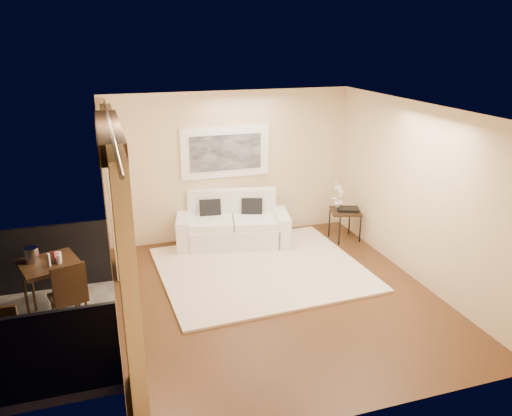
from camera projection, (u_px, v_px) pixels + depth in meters
name	position (u px, v px, depth m)	size (l,w,h in m)	color
floor	(277.00, 296.00, 7.28)	(5.00, 5.00, 0.00)	#512F17
room_shell	(109.00, 134.00, 5.84)	(5.00, 6.40, 5.00)	white
balcony	(30.00, 324.00, 6.27)	(1.81, 2.60, 1.17)	#605B56
curtains	(120.00, 227.00, 6.23)	(0.16, 4.80, 2.64)	tan
artwork	(225.00, 152.00, 8.93)	(1.62, 0.07, 0.92)	white
rug	(261.00, 269.00, 8.09)	(3.17, 2.76, 0.04)	#F3DFC3
sofa	(233.00, 226.00, 9.02)	(2.12, 1.25, 0.96)	white
side_table	(345.00, 213.00, 9.14)	(0.65, 0.65, 0.57)	black
tray	(348.00, 209.00, 9.11)	(0.38, 0.28, 0.05)	black
orchid	(339.00, 196.00, 9.11)	(0.26, 0.18, 0.50)	white
bistro_table	(50.00, 268.00, 6.49)	(0.88, 0.88, 0.83)	black
balcony_chair_far	(69.00, 292.00, 6.26)	(0.52, 0.53, 0.96)	black
balcony_chair_near	(0.00, 343.00, 5.30)	(0.42, 0.43, 0.90)	black
ice_bucket	(32.00, 255.00, 6.44)	(0.18, 0.18, 0.20)	silver
candle	(57.00, 255.00, 6.60)	(0.06, 0.06, 0.07)	red
vase	(49.00, 260.00, 6.31)	(0.04, 0.04, 0.18)	silver
glass_a	(59.00, 259.00, 6.41)	(0.06, 0.06, 0.12)	silver
glass_b	(59.00, 256.00, 6.49)	(0.06, 0.06, 0.12)	silver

